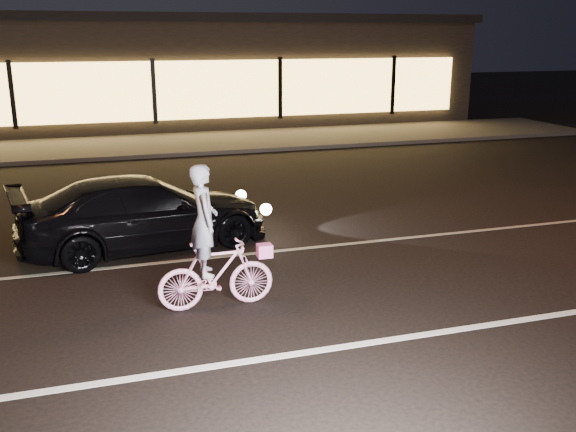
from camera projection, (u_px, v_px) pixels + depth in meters
name	position (u px, v px, depth m)	size (l,w,h in m)	color
ground	(274.00, 302.00, 8.72)	(90.00, 90.00, 0.00)	black
lane_stripe_near	(310.00, 352.00, 7.34)	(60.00, 0.12, 0.01)	silver
lane_stripe_far	(240.00, 255.00, 10.56)	(60.00, 0.10, 0.01)	gray
sidewalk	(163.00, 144.00, 20.64)	(30.00, 4.00, 0.12)	#383533
storefront	(142.00, 69.00, 25.55)	(25.40, 8.42, 4.20)	black
cyclist	(213.00, 258.00, 8.35)	(1.55, 0.53, 1.95)	#FF43A3
sedan	(145.00, 213.00, 10.78)	(4.42, 2.39, 1.22)	black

